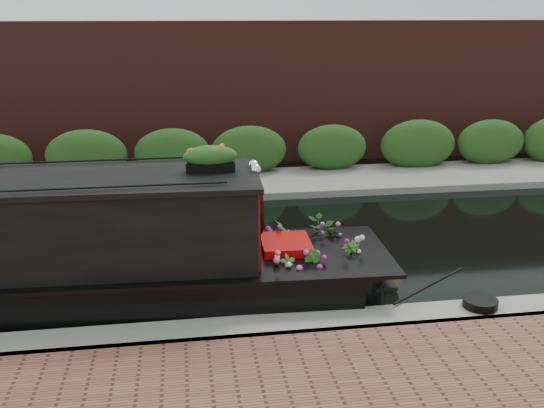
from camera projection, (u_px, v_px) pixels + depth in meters
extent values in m
plane|color=black|center=(168.00, 254.00, 11.12)|extent=(80.00, 80.00, 0.00)
cube|color=gray|center=(165.00, 349.00, 8.01)|extent=(40.00, 0.60, 0.50)
cube|color=gray|center=(170.00, 190.00, 15.07)|extent=(40.00, 2.40, 0.34)
cube|color=#214918|center=(171.00, 181.00, 15.92)|extent=(40.00, 1.10, 2.80)
cube|color=#4F231A|center=(171.00, 162.00, 17.90)|extent=(40.00, 1.00, 8.00)
cube|color=#B60907|center=(254.00, 215.00, 9.12)|extent=(0.12, 1.63, 1.26)
cube|color=black|center=(170.00, 234.00, 8.14)|extent=(0.84, 0.06, 0.51)
cube|color=#B60907|center=(286.00, 254.00, 9.40)|extent=(0.78, 0.87, 0.47)
sphere|color=white|center=(256.00, 170.00, 8.78)|extent=(0.17, 0.17, 0.17)
sphere|color=white|center=(253.00, 165.00, 9.02)|extent=(0.17, 0.17, 0.17)
cube|color=black|center=(211.00, 167.00, 8.80)|extent=(0.71, 0.27, 0.13)
ellipsoid|color=#FE611C|center=(210.00, 155.00, 8.74)|extent=(0.78, 0.27, 0.22)
imported|color=#2B5D1F|center=(288.00, 271.00, 8.79)|extent=(0.30, 0.26, 0.48)
imported|color=#2B5D1F|center=(313.00, 268.00, 8.86)|extent=(0.35, 0.36, 0.52)
imported|color=#2B5D1F|center=(326.00, 235.00, 10.02)|extent=(0.70, 0.67, 0.61)
imported|color=#2B5D1F|center=(350.00, 257.00, 9.23)|extent=(0.40, 0.40, 0.51)
imported|color=#2B5D1F|center=(281.00, 237.00, 9.92)|extent=(0.27, 0.35, 0.61)
cylinder|color=olive|center=(388.00, 277.00, 9.79)|extent=(0.30, 0.33, 0.30)
cylinder|color=black|center=(480.00, 303.00, 8.59)|extent=(0.49, 0.49, 0.12)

